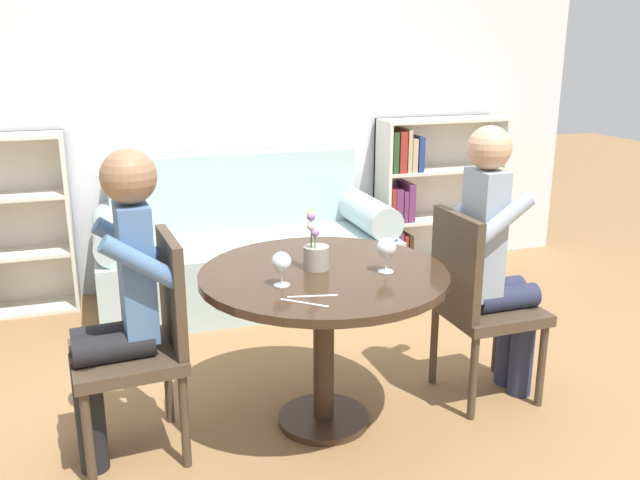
% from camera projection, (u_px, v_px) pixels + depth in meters
% --- Properties ---
extents(ground_plane, '(16.00, 16.00, 0.00)m').
position_uv_depth(ground_plane, '(324.00, 421.00, 3.00)').
color(ground_plane, olive).
extents(back_wall, '(5.20, 0.05, 2.70)m').
position_uv_depth(back_wall, '(227.00, 85.00, 4.46)').
color(back_wall, silver).
rests_on(back_wall, ground_plane).
extents(round_table, '(1.04, 1.04, 0.70)m').
position_uv_depth(round_table, '(324.00, 298.00, 2.83)').
color(round_table, '#382619').
rests_on(round_table, ground_plane).
extents(couch, '(1.84, 0.80, 0.92)m').
position_uv_depth(couch, '(246.00, 253.00, 4.36)').
color(couch, '#A8C1C1').
rests_on(couch, ground_plane).
extents(bookshelf_right, '(0.94, 0.28, 1.10)m').
position_uv_depth(bookshelf_right, '(423.00, 194.00, 4.95)').
color(bookshelf_right, silver).
rests_on(bookshelf_right, ground_plane).
extents(chair_left, '(0.45, 0.45, 0.90)m').
position_uv_depth(chair_left, '(145.00, 338.00, 2.67)').
color(chair_left, '#473828').
rests_on(chair_left, ground_plane).
extents(chair_right, '(0.43, 0.43, 0.90)m').
position_uv_depth(chair_right, '(476.00, 298.00, 3.08)').
color(chair_right, '#473828').
rests_on(chair_right, ground_plane).
extents(person_left, '(0.43, 0.36, 1.24)m').
position_uv_depth(person_left, '(118.00, 300.00, 2.58)').
color(person_left, black).
rests_on(person_left, ground_plane).
extents(person_right, '(0.42, 0.35, 1.28)m').
position_uv_depth(person_right, '(496.00, 260.00, 3.06)').
color(person_right, '#282D47').
rests_on(person_right, ground_plane).
extents(wine_glass_left, '(0.08, 0.08, 0.14)m').
position_uv_depth(wine_glass_left, '(281.00, 263.00, 2.61)').
color(wine_glass_left, white).
rests_on(wine_glass_left, round_table).
extents(wine_glass_right, '(0.08, 0.08, 0.15)m').
position_uv_depth(wine_glass_right, '(386.00, 249.00, 2.76)').
color(wine_glass_right, white).
rests_on(wine_glass_right, round_table).
extents(flower_vase, '(0.11, 0.11, 0.25)m').
position_uv_depth(flower_vase, '(315.00, 252.00, 2.80)').
color(flower_vase, '#9E9384').
rests_on(flower_vase, round_table).
extents(knife_left_setting, '(0.15, 0.13, 0.00)m').
position_uv_depth(knife_left_setting, '(304.00, 303.00, 2.45)').
color(knife_left_setting, silver).
rests_on(knife_left_setting, round_table).
extents(fork_left_setting, '(0.19, 0.05, 0.00)m').
position_uv_depth(fork_left_setting, '(313.00, 296.00, 2.52)').
color(fork_left_setting, silver).
rests_on(fork_left_setting, round_table).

